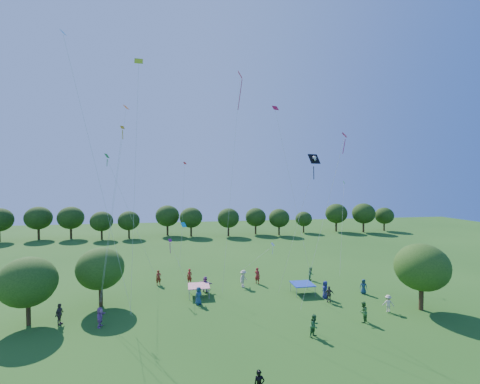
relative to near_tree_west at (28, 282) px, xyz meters
The scene contains 35 objects.
near_tree_west is the anchor object (origin of this frame).
near_tree_north 5.87m from the near_tree_west, 33.46° to the left, with size 4.39×4.39×5.63m.
near_tree_east 34.64m from the near_tree_west, ahead, with size 4.81×4.81×6.18m.
treeline 44.11m from the near_tree_west, 68.61° to the left, with size 88.01×8.77×6.77m.
tent_red_stripe 15.16m from the near_tree_west, 17.32° to the left, with size 2.20×2.20×1.10m.
tent_blue 25.52m from the near_tree_west, ahead, with size 2.20×2.20×1.10m.
crowd_person_0 31.76m from the near_tree_west, ahead, with size 0.77×0.42×1.56m, color #1A374E.
crowd_person_1 16.11m from the near_tree_west, 32.72° to the left, with size 0.65×0.42×1.75m, color maroon.
crowd_person_2 28.23m from the near_tree_west, ahead, with size 0.86×0.47×1.75m, color #306129.
crowd_person_3 20.53m from the near_tree_west, 18.19° to the left, with size 1.26×0.57×1.94m, color beige.
crowd_person_4 27.03m from the near_tree_west, ahead, with size 0.95×0.43×1.62m, color #3F3A32.
crowd_person_5 6.73m from the near_tree_west, 12.88° to the right, with size 1.52×0.54×1.62m, color #A762A8.
crowd_person_6 27.17m from the near_tree_west, ahead, with size 0.88×0.47×1.78m, color navy.
crowd_person_7 22.57m from the near_tree_west, 19.10° to the left, with size 0.70×0.45×1.88m, color maroon.
crowd_person_8 23.61m from the near_tree_west, 14.52° to the right, with size 0.85×0.46×1.72m, color #275B2D.
crowd_person_9 31.45m from the near_tree_west, ahead, with size 1.02×0.46×1.56m, color beige.
crowd_person_10 3.74m from the near_tree_west, ahead, with size 1.04×0.47×1.78m, color #473D39.
crowd_person_11 16.28m from the near_tree_west, 20.63° to the left, with size 1.54×0.55×1.65m, color #844D7F.
crowd_person_12 14.57m from the near_tree_west, ahead, with size 0.84×0.46×1.71m, color navy.
crowd_person_13 13.43m from the near_tree_west, 41.56° to the left, with size 0.64×0.41×1.72m, color maroon.
crowd_person_14 28.96m from the near_tree_west, 15.01° to the left, with size 0.78×0.42×1.59m, color #296130.
pirate_kite 26.33m from the near_tree_west, ahead, with size 3.30×2.34×13.13m.
red_high_kite 23.99m from the near_tree_west, ahead, with size 2.37×2.52×21.71m.
small_kite_0 25.12m from the near_tree_west, ahead, with size 4.51×0.82×17.91m.
small_kite_1 19.06m from the near_tree_west, 44.42° to the left, with size 0.91×1.62×13.14m.
small_kite_2 10.98m from the near_tree_west, ahead, with size 2.26×0.51×15.60m.
small_kite_3 34.42m from the near_tree_west, 15.56° to the left, with size 3.67×6.22×10.71m.
small_kite_4 13.35m from the near_tree_west, 31.12° to the right, with size 4.39×1.69×21.33m.
small_kite_5 12.72m from the near_tree_west, 23.67° to the left, with size 2.09×2.20×4.61m.
small_kite_6 23.93m from the near_tree_west, 18.44° to the left, with size 3.49×1.87×3.43m.
small_kite_7 17.66m from the near_tree_west, 43.79° to the left, with size 1.12×1.32×5.44m.
small_kite_8 26.80m from the near_tree_west, 11.11° to the right, with size 3.39×1.54×14.53m.
small_kite_9 13.53m from the near_tree_west, 24.76° to the left, with size 2.07×3.59×18.08m.
small_kite_10 16.74m from the near_tree_west, ahead, with size 0.99×1.92×20.97m.
small_kite_11 12.40m from the near_tree_west, 51.88° to the left, with size 4.71×2.78×13.57m.
Camera 1 is at (-4.84, -14.50, 12.01)m, focal length 24.00 mm.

